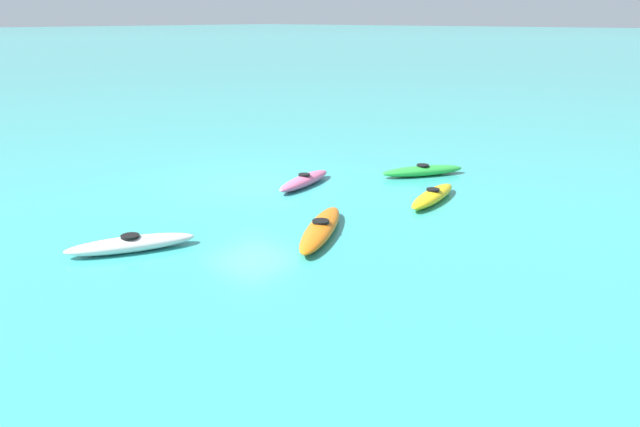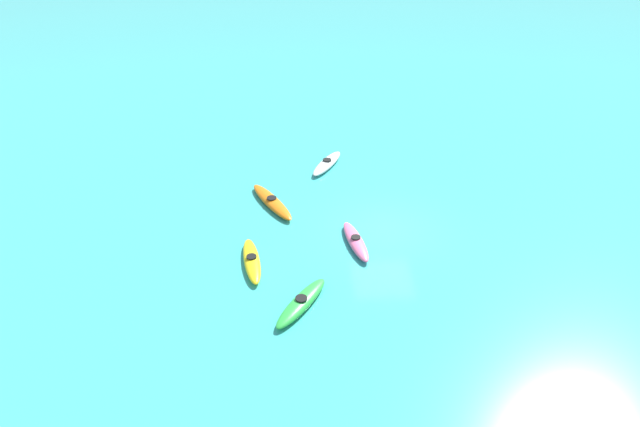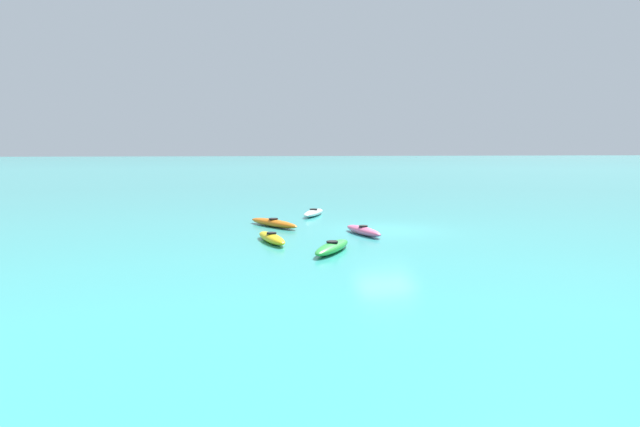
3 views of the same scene
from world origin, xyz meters
TOP-DOWN VIEW (x-y plane):
  - ground_plane at (0.00, 0.00)m, footprint 600.00×600.00m
  - kayak_yellow at (-2.04, 5.14)m, footprint 2.79×1.01m
  - kayak_pink at (-1.00, 1.31)m, footprint 2.73×1.07m
  - kayak_orange at (2.07, 4.54)m, footprint 3.25×2.12m
  - kayak_green at (-4.38, 3.41)m, footprint 2.68×2.03m
  - kayak_white at (5.52, 2.02)m, footprint 2.74×1.85m

SIDE VIEW (x-z plane):
  - ground_plane at x=0.00m, z-range 0.00..0.00m
  - kayak_orange at x=2.07m, z-range -0.02..0.35m
  - kayak_yellow at x=-2.04m, z-range -0.02..0.35m
  - kayak_pink at x=-1.00m, z-range -0.02..0.35m
  - kayak_green at x=-4.38m, z-range -0.02..0.35m
  - kayak_white at x=5.52m, z-range -0.02..0.35m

